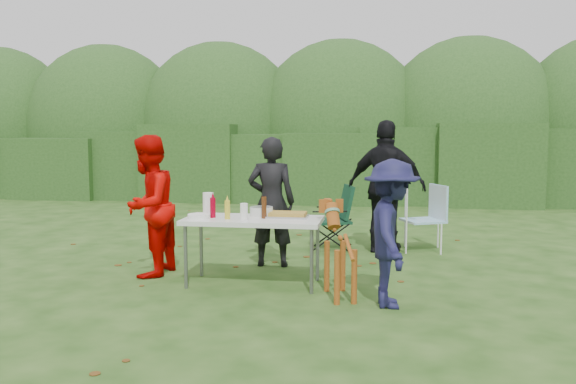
# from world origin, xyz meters

# --- Properties ---
(ground) EXTENTS (80.00, 80.00, 0.00)m
(ground) POSITION_xyz_m (0.00, 0.00, 0.00)
(ground) COLOR #1E4211
(hedge_row) EXTENTS (22.00, 1.40, 1.70)m
(hedge_row) POSITION_xyz_m (0.00, 8.00, 0.85)
(hedge_row) COLOR #23471C
(hedge_row) RESTS_ON ground
(shrub_backdrop) EXTENTS (20.00, 2.60, 3.20)m
(shrub_backdrop) POSITION_xyz_m (0.00, 9.60, 1.60)
(shrub_backdrop) COLOR #3D6628
(shrub_backdrop) RESTS_ON ground
(folding_table) EXTENTS (1.50, 0.70, 0.74)m
(folding_table) POSITION_xyz_m (-0.25, 0.27, 0.69)
(folding_table) COLOR silver
(folding_table) RESTS_ON ground
(person_cook) EXTENTS (0.61, 0.42, 1.62)m
(person_cook) POSITION_xyz_m (-0.22, 1.21, 0.81)
(person_cook) COLOR black
(person_cook) RESTS_ON ground
(person_red_jacket) EXTENTS (0.68, 0.84, 1.64)m
(person_red_jacket) POSITION_xyz_m (-1.54, 0.49, 0.82)
(person_red_jacket) COLOR #CA0400
(person_red_jacket) RESTS_ON ground
(person_black_puffy) EXTENTS (1.15, 0.67, 1.83)m
(person_black_puffy) POSITION_xyz_m (1.19, 2.28, 0.92)
(person_black_puffy) COLOR black
(person_black_puffy) RESTS_ON ground
(child) EXTENTS (0.60, 0.96, 1.43)m
(child) POSITION_xyz_m (1.24, -0.31, 0.71)
(child) COLOR #18183F
(child) RESTS_ON ground
(dog) EXTENTS (0.67, 1.05, 0.93)m
(dog) POSITION_xyz_m (0.74, -0.09, 0.47)
(dog) COLOR #914816
(dog) RESTS_ON ground
(camping_chair) EXTENTS (0.72, 0.72, 0.93)m
(camping_chair) POSITION_xyz_m (0.43, 2.37, 0.46)
(camping_chair) COLOR #103823
(camping_chair) RESTS_ON ground
(lawn_chair) EXTENTS (0.73, 0.73, 0.94)m
(lawn_chair) POSITION_xyz_m (1.71, 2.48, 0.47)
(lawn_chair) COLOR #3A9ECD
(lawn_chair) RESTS_ON ground
(food_tray) EXTENTS (0.45, 0.30, 0.02)m
(food_tray) POSITION_xyz_m (0.12, 0.41, 0.75)
(food_tray) COLOR #B7B7BA
(food_tray) RESTS_ON folding_table
(focaccia_bread) EXTENTS (0.40, 0.26, 0.04)m
(focaccia_bread) POSITION_xyz_m (0.12, 0.41, 0.78)
(focaccia_bread) COLOR #AF8832
(focaccia_bread) RESTS_ON food_tray
(mustard_bottle) EXTENTS (0.06, 0.06, 0.20)m
(mustard_bottle) POSITION_xyz_m (-0.51, 0.17, 0.84)
(mustard_bottle) COLOR gold
(mustard_bottle) RESTS_ON folding_table
(ketchup_bottle) EXTENTS (0.06, 0.06, 0.22)m
(ketchup_bottle) POSITION_xyz_m (-0.69, 0.24, 0.85)
(ketchup_bottle) COLOR maroon
(ketchup_bottle) RESTS_ON folding_table
(beer_bottle) EXTENTS (0.06, 0.06, 0.24)m
(beer_bottle) POSITION_xyz_m (-0.12, 0.28, 0.86)
(beer_bottle) COLOR #47230F
(beer_bottle) RESTS_ON folding_table
(paper_towel_roll) EXTENTS (0.12, 0.12, 0.26)m
(paper_towel_roll) POSITION_xyz_m (-0.78, 0.38, 0.87)
(paper_towel_roll) COLOR white
(paper_towel_roll) RESTS_ON folding_table
(cup_stack) EXTENTS (0.08, 0.08, 0.18)m
(cup_stack) POSITION_xyz_m (-0.31, 0.12, 0.83)
(cup_stack) COLOR white
(cup_stack) RESTS_ON folding_table
(pasta_bowl) EXTENTS (0.26, 0.26, 0.10)m
(pasta_bowl) POSITION_xyz_m (-0.19, 0.48, 0.79)
(pasta_bowl) COLOR silver
(pasta_bowl) RESTS_ON folding_table
(plate_stack) EXTENTS (0.24, 0.24, 0.05)m
(plate_stack) POSITION_xyz_m (-0.82, 0.15, 0.77)
(plate_stack) COLOR white
(plate_stack) RESTS_ON folding_table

